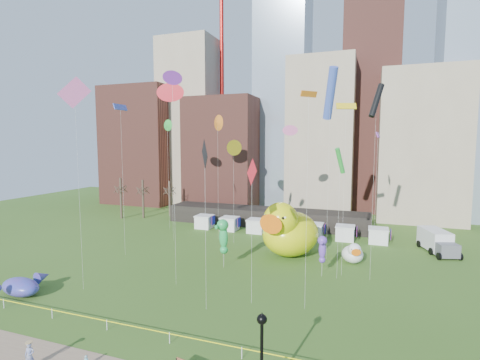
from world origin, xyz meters
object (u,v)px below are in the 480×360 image
at_px(seahorse_green, 223,234).
at_px(lamppost, 262,349).
at_px(box_truck, 437,241).
at_px(woman, 30,356).
at_px(small_duck, 353,253).
at_px(whale_inflatable, 22,286).
at_px(big_duck, 288,231).
at_px(seahorse_purple, 322,247).

height_order(seahorse_green, lamppost, seahorse_green).
distance_m(box_truck, woman, 50.67).
bearing_deg(box_truck, small_duck, -157.72).
height_order(seahorse_green, whale_inflatable, seahorse_green).
bearing_deg(big_duck, box_truck, 41.55).
relative_size(small_duck, seahorse_green, 0.65).
height_order(seahorse_purple, lamppost, lamppost).
height_order(seahorse_green, woman, seahorse_green).
bearing_deg(box_truck, whale_inflatable, -161.21).
xyz_separation_m(small_duck, lamppost, (-4.00, -28.74, 2.26)).
distance_m(big_duck, woman, 32.96).
bearing_deg(seahorse_green, box_truck, 56.06).
relative_size(seahorse_purple, lamppost, 0.83).
height_order(big_duck, box_truck, big_duck).
bearing_deg(big_duck, whale_inflatable, -119.85).
relative_size(lamppost, box_truck, 0.75).
xyz_separation_m(big_duck, whale_inflatable, (-23.17, -21.88, -2.65)).
xyz_separation_m(box_truck, woman, (-31.34, -39.80, -0.69)).
height_order(small_duck, seahorse_purple, seahorse_purple).
xyz_separation_m(big_duck, box_truck, (19.69, 9.09, -2.00)).
xyz_separation_m(seahorse_green, box_truck, (26.37, 16.40, -2.79)).
relative_size(seahorse_green, seahorse_purple, 1.28).
bearing_deg(woman, whale_inflatable, 120.76).
height_order(seahorse_purple, whale_inflatable, seahorse_purple).
bearing_deg(lamppost, seahorse_purple, 88.08).
xyz_separation_m(seahorse_purple, whale_inflatable, (-28.50, -15.80, -2.55)).
height_order(small_duck, seahorse_green, seahorse_green).
bearing_deg(whale_inflatable, big_duck, 49.50).
relative_size(seahorse_green, whale_inflatable, 1.02).
relative_size(whale_inflatable, box_truck, 0.78).
distance_m(seahorse_purple, whale_inflatable, 32.68).
distance_m(lamppost, woman, 16.54).
relative_size(seahorse_purple, woman, 2.70).
bearing_deg(seahorse_green, woman, -77.79).
xyz_separation_m(seahorse_green, lamppost, (11.24, -21.46, -0.82)).
bearing_deg(whale_inflatable, lamppost, -7.82).
bearing_deg(seahorse_green, seahorse_purple, 30.03).
bearing_deg(seahorse_green, whale_inflatable, -114.36).
bearing_deg(small_duck, box_truck, 24.67).
bearing_deg(small_duck, whale_inflatable, -160.11).
relative_size(small_duck, seahorse_purple, 0.83).
height_order(small_duck, lamppost, lamppost).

